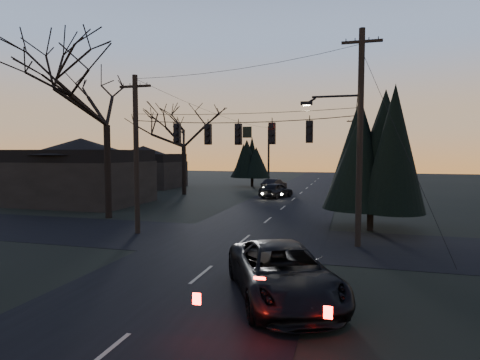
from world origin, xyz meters
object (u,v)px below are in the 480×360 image
(sedan_oncoming_b, at_px, (274,185))
(utility_pole_left, at_px, (138,233))
(utility_pole_far_r, at_px, (354,191))
(bare_tree_left, at_px, (106,87))
(suv_near, at_px, (282,273))
(utility_pole_far_l, at_px, (268,183))
(utility_pole_right, at_px, (358,247))
(sedan_oncoming_a, at_px, (276,190))
(evergreen_right, at_px, (372,147))

(sedan_oncoming_b, bearing_deg, utility_pole_left, 97.74)
(utility_pole_far_r, xyz_separation_m, bare_tree_left, (-16.03, -23.88, 8.68))
(suv_near, xyz_separation_m, sedan_oncoming_b, (-6.40, 33.03, -0.13))
(utility_pole_left, bearing_deg, utility_pole_far_l, 90.00)
(utility_pole_right, height_order, utility_pole_far_r, utility_pole_right)
(utility_pole_left, distance_m, utility_pole_far_r, 30.27)
(utility_pole_right, bearing_deg, sedan_oncoming_a, 111.13)
(utility_pole_far_r, relative_size, utility_pole_far_l, 1.06)
(suv_near, distance_m, sedan_oncoming_b, 33.65)
(utility_pole_left, height_order, bare_tree_left, bare_tree_left)
(sedan_oncoming_b, bearing_deg, utility_pole_far_l, -61.14)
(utility_pole_right, relative_size, sedan_oncoming_b, 2.42)
(suv_near, xyz_separation_m, sedan_oncoming_a, (-5.00, 26.48, -0.07))
(utility_pole_left, relative_size, utility_pole_far_l, 1.06)
(evergreen_right, relative_size, sedan_oncoming_a, 1.91)
(utility_pole_far_l, height_order, evergreen_right, evergreen_right)
(utility_pole_far_l, bearing_deg, utility_pole_left, -90.00)
(evergreen_right, distance_m, sedan_oncoming_a, 17.21)
(utility_pole_left, relative_size, evergreen_right, 1.03)
(utility_pole_right, bearing_deg, utility_pole_far_l, 107.72)
(utility_pole_right, xyz_separation_m, bare_tree_left, (-16.03, 4.12, 8.68))
(bare_tree_left, bearing_deg, evergreen_right, 0.24)
(utility_pole_left, height_order, suv_near, utility_pole_left)
(utility_pole_right, bearing_deg, sedan_oncoming_b, 108.88)
(utility_pole_far_l, xyz_separation_m, sedan_oncoming_b, (2.80, -10.56, 0.68))
(bare_tree_left, relative_size, sedan_oncoming_a, 2.88)
(utility_pole_far_l, height_order, sedan_oncoming_b, utility_pole_far_l)
(utility_pole_far_r, distance_m, suv_near, 35.68)
(utility_pole_right, distance_m, sedan_oncoming_b, 26.89)
(evergreen_right, bearing_deg, bare_tree_left, -179.76)
(utility_pole_right, bearing_deg, bare_tree_left, 165.58)
(utility_pole_right, relative_size, sedan_oncoming_a, 2.32)
(utility_pole_right, height_order, sedan_oncoming_a, utility_pole_right)
(utility_pole_far_r, bearing_deg, bare_tree_left, -123.87)
(sedan_oncoming_b, bearing_deg, utility_pole_far_r, -149.56)
(utility_pole_far_l, bearing_deg, bare_tree_left, -98.08)
(utility_pole_right, height_order, bare_tree_left, bare_tree_left)
(bare_tree_left, bearing_deg, sedan_oncoming_b, 71.03)
(utility_pole_far_r, xyz_separation_m, suv_near, (-2.30, -35.60, 0.81))
(sedan_oncoming_a, bearing_deg, utility_pole_far_l, -55.89)
(utility_pole_right, bearing_deg, utility_pole_far_r, 90.00)
(utility_pole_far_r, height_order, suv_near, utility_pole_far_r)
(utility_pole_far_r, relative_size, evergreen_right, 1.03)
(suv_near, bearing_deg, bare_tree_left, 115.58)
(utility_pole_right, xyz_separation_m, utility_pole_left, (-11.50, 0.00, 0.00))
(bare_tree_left, relative_size, sedan_oncoming_b, 3.01)
(suv_near, distance_m, sedan_oncoming_a, 26.95)
(bare_tree_left, distance_m, sedan_oncoming_a, 18.90)
(utility_pole_right, height_order, utility_pole_far_l, utility_pole_right)
(evergreen_right, bearing_deg, suv_near, -104.40)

